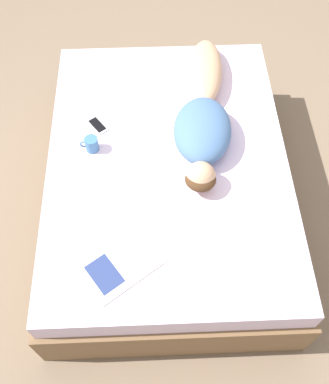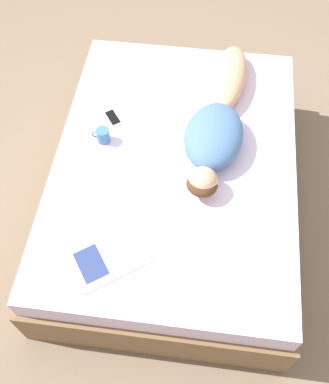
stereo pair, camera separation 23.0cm
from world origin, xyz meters
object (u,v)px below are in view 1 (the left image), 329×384
open_magazine (120,264)px  cell_phone (97,125)px  person (203,114)px  coffee_mug (91,144)px

open_magazine → cell_phone: bearing=-116.0°
person → coffee_mug: person is taller
coffee_mug → cell_phone: coffee_mug is taller
open_magazine → coffee_mug: bearing=-112.2°
open_magazine → coffee_mug: 0.80m
person → coffee_mug: (0.70, 0.18, -0.04)m
coffee_mug → cell_phone: size_ratio=0.69×
person → cell_phone: bearing=5.9°
person → cell_phone: size_ratio=7.88×
person → coffee_mug: 0.72m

